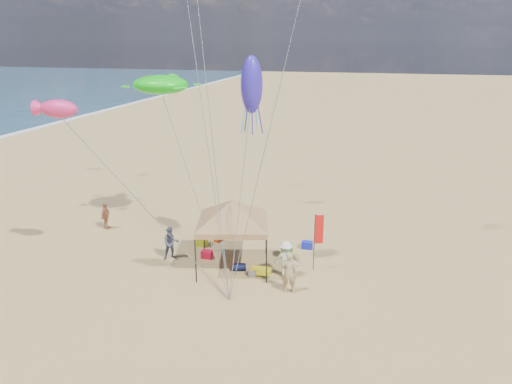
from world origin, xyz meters
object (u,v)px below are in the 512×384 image
Objects in this scene: canopy_tent at (232,203)px; cooler_red at (207,254)px; chair_yellow at (202,239)px; person_near_b at (171,243)px; beach_cart at (261,271)px; person_near_c at (286,259)px; cooler_blue at (307,245)px; feather_flag at (318,233)px; chair_green at (287,251)px; person_near_a at (289,272)px; person_far_a at (106,216)px.

canopy_tent is 3.48m from cooler_red.
person_near_b reaches higher than chair_yellow.
person_near_c is (1.13, 0.14, 0.66)m from beach_cart.
canopy_tent is 11.35× the size of cooler_blue.
feather_flag reaches higher than person_near_c.
canopy_tent reaches higher than feather_flag.
feather_flag is 3.98× the size of chair_yellow.
chair_green is (3.80, 1.07, 0.16)m from cooler_red.
beach_cart is 2.07m from person_near_a.
feather_flag reaches higher than chair_green.
feather_flag is at bearing -131.82° from person_near_a.
person_near_c is (-0.48, -3.31, 0.67)m from cooler_blue.
chair_yellow reaches higher than cooler_red.
person_near_b is at bearing -37.46° from person_near_a.
cooler_red is at bearing 158.22° from canopy_tent.
feather_flag reaches higher than beach_cart.
chair_green is 2.30m from beach_cart.
person_near_a is (-0.10, -4.66, 0.74)m from cooler_blue.
chair_green is 0.38× the size of person_near_a.
person_near_a is at bearing -115.67° from person_far_a.
cooler_blue is 3.41m from person_near_c.
person_far_a is at bearing 117.95° from person_near_b.
person_near_a is 12.29m from person_far_a.
canopy_tent is 4.12m from person_near_a.
person_far_a reaches higher than cooler_blue.
canopy_tent is at bearing -36.57° from person_near_b.
person_far_a is at bearing 161.98° from cooler_red.
chair_yellow is (-4.55, 0.28, 0.00)m from chair_green.
canopy_tent reaches higher than person_far_a.
beach_cart is at bearing -154.09° from feather_flag.
cooler_red reaches higher than beach_cart.
person_near_c reaches higher than person_far_a.
person_near_b is at bearing -175.31° from feather_flag.
chair_yellow is 0.43× the size of person_near_b.
person_near_b is at bearing -155.50° from cooler_blue.
person_near_c is (5.81, -0.45, 0.04)m from person_near_b.
person_near_c is (-0.38, 1.35, -0.07)m from person_near_a.
person_near_c is (2.60, -0.33, -2.38)m from canopy_tent.
chair_yellow is at bearing 176.54° from chair_green.
person_near_b is 0.95× the size of person_near_c.
chair_yellow is at bearing -102.28° from person_far_a.
cooler_blue is (-0.80, 2.28, -1.68)m from feather_flag.
person_far_a reaches higher than beach_cart.
canopy_tent reaches higher than person_near_b.
person_near_c is at bearing -38.81° from person_near_b.
canopy_tent is 6.81× the size of beach_cart.
chair_green is at bearing -3.46° from chair_yellow.
canopy_tent reaches higher than person_near_c.
person_near_c is at bearing -80.13° from chair_green.
canopy_tent is at bearing -169.70° from feather_flag.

